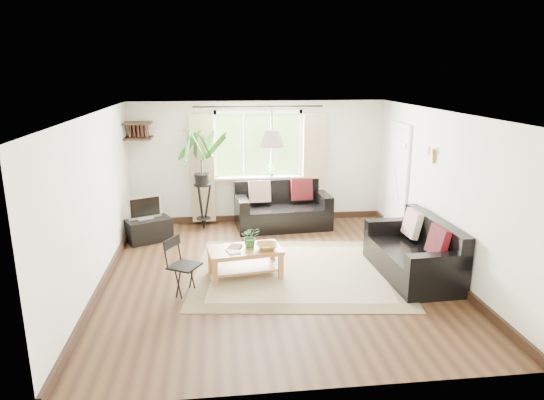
{
  "coord_description": "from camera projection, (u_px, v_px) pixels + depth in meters",
  "views": [
    {
      "loc": [
        -0.82,
        -6.69,
        2.96
      ],
      "look_at": [
        0.0,
        0.4,
        1.05
      ],
      "focal_mm": 32.0,
      "sensor_mm": 36.0,
      "label": 1
    }
  ],
  "objects": [
    {
      "name": "rug",
      "position": [
        298.0,
        271.0,
        7.36
      ],
      "size": [
        3.39,
        3.0,
        0.02
      ],
      "primitive_type": "cube",
      "rotation": [
        0.0,
        0.0,
        -0.12
      ],
      "color": "beige",
      "rests_on": "floor"
    },
    {
      "name": "window",
      "position": [
        258.0,
        145.0,
        9.48
      ],
      "size": [
        2.5,
        0.16,
        2.16
      ],
      "primitive_type": null,
      "color": "white",
      "rests_on": "wall_back"
    },
    {
      "name": "palm_stand",
      "position": [
        202.0,
        180.0,
        9.13
      ],
      "size": [
        0.91,
        0.91,
        1.92
      ],
      "primitive_type": null,
      "rotation": [
        0.0,
        0.0,
        0.26
      ],
      "color": "black",
      "rests_on": "floor"
    },
    {
      "name": "door",
      "position": [
        397.0,
        181.0,
        8.93
      ],
      "size": [
        0.06,
        0.96,
        2.06
      ],
      "primitive_type": "cube",
      "color": "silver",
      "rests_on": "wall_right"
    },
    {
      "name": "bowl",
      "position": [
        267.0,
        246.0,
        7.09
      ],
      "size": [
        0.34,
        0.34,
        0.08
      ],
      "primitive_type": "imported",
      "rotation": [
        0.0,
        0.0,
        0.04
      ],
      "color": "olive",
      "rests_on": "coffee_table"
    },
    {
      "name": "pendant_lamp",
      "position": [
        272.0,
        135.0,
        7.13
      ],
      "size": [
        0.36,
        0.36,
        0.54
      ],
      "primitive_type": null,
      "color": "beige",
      "rests_on": "ceiling"
    },
    {
      "name": "corner_shelf",
      "position": [
        138.0,
        131.0,
        8.94
      ],
      "size": [
        0.5,
        0.5,
        0.34
      ],
      "primitive_type": null,
      "color": "black",
      "rests_on": "wall_back"
    },
    {
      "name": "wall_sconce",
      "position": [
        431.0,
        153.0,
        7.39
      ],
      "size": [
        0.12,
        0.12,
        0.28
      ],
      "primitive_type": null,
      "color": "beige",
      "rests_on": "wall_right"
    },
    {
      "name": "wall_back",
      "position": [
        258.0,
        162.0,
        9.61
      ],
      "size": [
        5.0,
        0.02,
        2.4
      ],
      "primitive_type": "cube",
      "color": "silver",
      "rests_on": "floor"
    },
    {
      "name": "folding_chair",
      "position": [
        185.0,
        267.0,
        6.56
      ],
      "size": [
        0.55,
        0.55,
        0.78
      ],
      "primitive_type": null,
      "rotation": [
        0.0,
        0.0,
        1.05
      ],
      "color": "black",
      "rests_on": "floor"
    },
    {
      "name": "tv",
      "position": [
        145.0,
        207.0,
        8.54
      ],
      "size": [
        0.61,
        0.43,
        0.45
      ],
      "primitive_type": null,
      "rotation": [
        0.0,
        0.0,
        0.46
      ],
      "color": "#A5A5AA",
      "rests_on": "tv_stand"
    },
    {
      "name": "book_a",
      "position": [
        228.0,
        252.0,
        6.95
      ],
      "size": [
        0.23,
        0.27,
        0.02
      ],
      "primitive_type": "imported",
      "rotation": [
        0.0,
        0.0,
        0.31
      ],
      "color": "white",
      "rests_on": "coffee_table"
    },
    {
      "name": "wall_left",
      "position": [
        96.0,
        202.0,
        6.69
      ],
      "size": [
        0.02,
        5.5,
        2.4
      ],
      "primitive_type": "cube",
      "color": "silver",
      "rests_on": "floor"
    },
    {
      "name": "book_b",
      "position": [
        229.0,
        246.0,
        7.16
      ],
      "size": [
        0.25,
        0.29,
        0.02
      ],
      "primitive_type": "imported",
      "rotation": [
        0.0,
        0.0,
        -0.34
      ],
      "color": "#4F2E1F",
      "rests_on": "coffee_table"
    },
    {
      "name": "wall_front",
      "position": [
        313.0,
        274.0,
        4.33
      ],
      "size": [
        5.0,
        0.02,
        2.4
      ],
      "primitive_type": "cube",
      "color": "silver",
      "rests_on": "floor"
    },
    {
      "name": "wall_right",
      "position": [
        441.0,
        192.0,
        7.25
      ],
      "size": [
        0.02,
        5.5,
        2.4
      ],
      "primitive_type": "cube",
      "color": "silver",
      "rests_on": "floor"
    },
    {
      "name": "sofa_back",
      "position": [
        283.0,
        206.0,
        9.37
      ],
      "size": [
        1.85,
        1.03,
        0.84
      ],
      "primitive_type": null,
      "rotation": [
        0.0,
        0.0,
        0.08
      ],
      "color": "black",
      "rests_on": "floor"
    },
    {
      "name": "coffee_table",
      "position": [
        245.0,
        262.0,
        7.17
      ],
      "size": [
        1.14,
        0.73,
        0.44
      ],
      "primitive_type": null,
      "rotation": [
        0.0,
        0.0,
        0.15
      ],
      "color": "brown",
      "rests_on": "floor"
    },
    {
      "name": "floor",
      "position": [
        275.0,
        274.0,
        7.28
      ],
      "size": [
        5.5,
        5.5,
        0.0
      ],
      "primitive_type": "plane",
      "color": "black",
      "rests_on": "ground"
    },
    {
      "name": "tv_stand",
      "position": [
        149.0,
        230.0,
        8.66
      ],
      "size": [
        0.87,
        0.72,
        0.41
      ],
      "primitive_type": "cube",
      "rotation": [
        0.0,
        0.0,
        0.46
      ],
      "color": "black",
      "rests_on": "floor"
    },
    {
      "name": "table_plant",
      "position": [
        250.0,
        237.0,
        7.14
      ],
      "size": [
        0.3,
        0.27,
        0.31
      ],
      "primitive_type": "imported",
      "rotation": [
        0.0,
        0.0,
        0.09
      ],
      "color": "#275B24",
      "rests_on": "coffee_table"
    },
    {
      "name": "ceiling",
      "position": [
        275.0,
        113.0,
        6.66
      ],
      "size": [
        5.5,
        5.5,
        0.0
      ],
      "primitive_type": "plane",
      "rotation": [
        3.14,
        0.0,
        0.0
      ],
      "color": "white",
      "rests_on": "floor"
    },
    {
      "name": "sofa_right",
      "position": [
        412.0,
        250.0,
        7.14
      ],
      "size": [
        1.78,
        0.94,
        0.82
      ],
      "primitive_type": null,
      "rotation": [
        0.0,
        0.0,
        -1.53
      ],
      "color": "black",
      "rests_on": "floor"
    },
    {
      "name": "sill_plant",
      "position": [
        272.0,
        170.0,
        9.56
      ],
      "size": [
        0.14,
        0.1,
        0.27
      ],
      "primitive_type": "imported",
      "color": "#2D6023",
      "rests_on": "window"
    }
  ]
}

